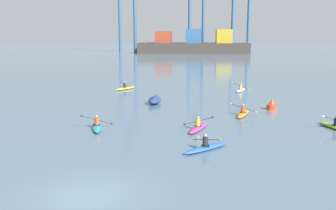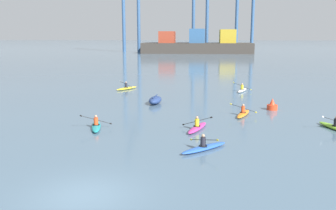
{
  "view_description": "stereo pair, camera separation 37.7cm",
  "coord_description": "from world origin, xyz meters",
  "px_view_note": "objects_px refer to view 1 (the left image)",
  "views": [
    {
      "loc": [
        4.28,
        -14.11,
        6.43
      ],
      "look_at": [
        1.93,
        17.0,
        0.6
      ],
      "focal_mm": 40.65,
      "sensor_mm": 36.0,
      "label": 1
    },
    {
      "loc": [
        4.66,
        -14.08,
        6.43
      ],
      "look_at": [
        1.93,
        17.0,
        0.6
      ],
      "focal_mm": 40.65,
      "sensor_mm": 36.0,
      "label": 2
    }
  ],
  "objects_px": {
    "gantry_crane_east_mid": "(241,9)",
    "capsized_dinghy": "(155,100)",
    "kayak_teal": "(97,126)",
    "kayak_orange": "(243,113)",
    "kayak_blue": "(206,147)",
    "kayak_lime": "(335,126)",
    "channel_buoy": "(272,105)",
    "container_barge": "(194,45)",
    "gantry_crane_west_mid": "(197,2)",
    "kayak_yellow": "(125,88)",
    "kayak_white": "(241,90)",
    "kayak_magenta": "(198,127)"
  },
  "relations": [
    {
      "from": "container_barge",
      "to": "capsized_dinghy",
      "type": "xyz_separation_m",
      "value": [
        -2.78,
        -97.15,
        -2.46
      ]
    },
    {
      "from": "gantry_crane_west_mid",
      "to": "kayak_orange",
      "type": "relative_size",
      "value": 11.53
    },
    {
      "from": "kayak_teal",
      "to": "kayak_orange",
      "type": "xyz_separation_m",
      "value": [
        10.62,
        5.14,
        0.0
      ]
    },
    {
      "from": "capsized_dinghy",
      "to": "kayak_teal",
      "type": "bearing_deg",
      "value": -106.97
    },
    {
      "from": "kayak_yellow",
      "to": "gantry_crane_east_mid",
      "type": "bearing_deg",
      "value": 76.54
    },
    {
      "from": "gantry_crane_east_mid",
      "to": "kayak_orange",
      "type": "relative_size",
      "value": 8.86
    },
    {
      "from": "gantry_crane_west_mid",
      "to": "kayak_white",
      "type": "height_order",
      "value": "gantry_crane_west_mid"
    },
    {
      "from": "capsized_dinghy",
      "to": "kayak_magenta",
      "type": "bearing_deg",
      "value": -66.92
    },
    {
      "from": "capsized_dinghy",
      "to": "kayak_teal",
      "type": "xyz_separation_m",
      "value": [
        -2.96,
        -9.69,
        -0.18
      ]
    },
    {
      "from": "gantry_crane_west_mid",
      "to": "kayak_yellow",
      "type": "bearing_deg",
      "value": -94.51
    },
    {
      "from": "container_barge",
      "to": "channel_buoy",
      "type": "distance_m",
      "value": 99.46
    },
    {
      "from": "container_barge",
      "to": "gantry_crane_east_mid",
      "type": "bearing_deg",
      "value": 40.15
    },
    {
      "from": "gantry_crane_east_mid",
      "to": "capsized_dinghy",
      "type": "bearing_deg",
      "value": -100.18
    },
    {
      "from": "kayak_lime",
      "to": "kayak_white",
      "type": "bearing_deg",
      "value": 104.72
    },
    {
      "from": "container_barge",
      "to": "kayak_orange",
      "type": "xyz_separation_m",
      "value": [
        4.88,
        -101.7,
        -2.63
      ]
    },
    {
      "from": "kayak_blue",
      "to": "kayak_white",
      "type": "height_order",
      "value": "kayak_white"
    },
    {
      "from": "capsized_dinghy",
      "to": "channel_buoy",
      "type": "height_order",
      "value": "channel_buoy"
    },
    {
      "from": "kayak_blue",
      "to": "kayak_lime",
      "type": "xyz_separation_m",
      "value": [
        8.96,
        5.58,
        -0.0
      ]
    },
    {
      "from": "kayak_teal",
      "to": "kayak_lime",
      "type": "height_order",
      "value": "kayak_lime"
    },
    {
      "from": "kayak_teal",
      "to": "kayak_lime",
      "type": "distance_m",
      "value": 16.44
    },
    {
      "from": "kayak_yellow",
      "to": "kayak_teal",
      "type": "bearing_deg",
      "value": -85.27
    },
    {
      "from": "kayak_teal",
      "to": "kayak_orange",
      "type": "relative_size",
      "value": 1.01
    },
    {
      "from": "channel_buoy",
      "to": "kayak_lime",
      "type": "bearing_deg",
      "value": -65.1
    },
    {
      "from": "capsized_dinghy",
      "to": "kayak_teal",
      "type": "distance_m",
      "value": 10.13
    },
    {
      "from": "gantry_crane_west_mid",
      "to": "kayak_orange",
      "type": "height_order",
      "value": "gantry_crane_west_mid"
    },
    {
      "from": "kayak_lime",
      "to": "container_barge",
      "type": "bearing_deg",
      "value": 95.76
    },
    {
      "from": "gantry_crane_west_mid",
      "to": "container_barge",
      "type": "bearing_deg",
      "value": -93.15
    },
    {
      "from": "capsized_dinghy",
      "to": "kayak_white",
      "type": "distance_m",
      "value": 12.41
    },
    {
      "from": "capsized_dinghy",
      "to": "kayak_teal",
      "type": "height_order",
      "value": "kayak_teal"
    },
    {
      "from": "channel_buoy",
      "to": "kayak_blue",
      "type": "height_order",
      "value": "channel_buoy"
    },
    {
      "from": "kayak_magenta",
      "to": "kayak_blue",
      "type": "relative_size",
      "value": 1.2
    },
    {
      "from": "kayak_blue",
      "to": "kayak_lime",
      "type": "relative_size",
      "value": 0.83
    },
    {
      "from": "kayak_white",
      "to": "kayak_blue",
      "type": "bearing_deg",
      "value": -101.06
    },
    {
      "from": "capsized_dinghy",
      "to": "channel_buoy",
      "type": "distance_m",
      "value": 10.59
    },
    {
      "from": "kayak_magenta",
      "to": "kayak_yellow",
      "type": "height_order",
      "value": "kayak_magenta"
    },
    {
      "from": "kayak_yellow",
      "to": "kayak_lime",
      "type": "bearing_deg",
      "value": -44.46
    },
    {
      "from": "kayak_lime",
      "to": "kayak_yellow",
      "type": "distance_m",
      "value": 25.16
    },
    {
      "from": "kayak_teal",
      "to": "kayak_yellow",
      "type": "height_order",
      "value": "kayak_teal"
    },
    {
      "from": "kayak_white",
      "to": "container_barge",
      "type": "bearing_deg",
      "value": 93.98
    },
    {
      "from": "capsized_dinghy",
      "to": "kayak_yellow",
      "type": "height_order",
      "value": "kayak_yellow"
    },
    {
      "from": "container_barge",
      "to": "kayak_yellow",
      "type": "height_order",
      "value": "container_barge"
    },
    {
      "from": "container_barge",
      "to": "kayak_orange",
      "type": "bearing_deg",
      "value": -87.25
    },
    {
      "from": "kayak_teal",
      "to": "kayak_blue",
      "type": "relative_size",
      "value": 1.21
    },
    {
      "from": "channel_buoy",
      "to": "kayak_magenta",
      "type": "bearing_deg",
      "value": -130.28
    },
    {
      "from": "gantry_crane_west_mid",
      "to": "kayak_magenta",
      "type": "bearing_deg",
      "value": -89.76
    },
    {
      "from": "gantry_crane_west_mid",
      "to": "kayak_yellow",
      "type": "distance_m",
      "value": 103.95
    },
    {
      "from": "container_barge",
      "to": "kayak_teal",
      "type": "height_order",
      "value": "container_barge"
    },
    {
      "from": "kayak_orange",
      "to": "gantry_crane_east_mid",
      "type": "bearing_deg",
      "value": 83.91
    },
    {
      "from": "kayak_magenta",
      "to": "kayak_blue",
      "type": "height_order",
      "value": "kayak_magenta"
    },
    {
      "from": "gantry_crane_west_mid",
      "to": "kayak_blue",
      "type": "bearing_deg",
      "value": -89.57
    }
  ]
}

